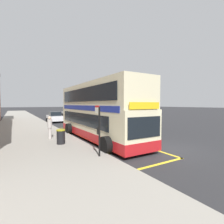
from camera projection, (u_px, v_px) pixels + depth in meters
ground_plane at (55, 116)px, 37.92m from camera, size 260.00×260.00×0.00m
pavement_near at (20, 117)px, 34.34m from camera, size 6.00×76.00×0.14m
double_decker_bus at (97, 113)px, 13.47m from camera, size 3.23×11.39×4.40m
bus_bay_markings at (96, 138)px, 13.86m from camera, size 3.19×14.27×0.01m
bus_stop_sign at (99, 126)px, 8.51m from camera, size 0.09×0.51×2.59m
parked_car_white_ahead at (55, 117)px, 25.76m from camera, size 2.09×4.20×1.62m
parked_car_white_far at (68, 112)px, 40.01m from camera, size 2.09×4.20×1.62m
pedestrian_waiting_near_sign at (50, 127)px, 12.82m from camera, size 0.34×0.34×1.71m
litter_bin at (61, 137)px, 11.11m from camera, size 0.57×0.57×0.97m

